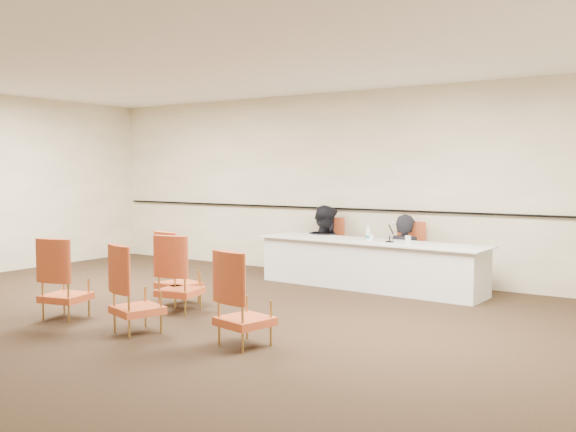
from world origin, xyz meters
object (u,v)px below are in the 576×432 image
object	(u,v)px
panelist_main_chair	(405,254)
aud_chair_back_left	(66,278)
aud_chair_front_left	(179,268)
aud_chair_back_right	(245,298)
aud_chair_back_mid	(137,288)
panelist_main	(405,268)
aud_chair_front_mid	(180,273)
coffee_cup	(408,240)
panel_table	(370,265)
microphone	(390,232)
drinking_glass	(371,238)
panelist_second	(325,257)
panelist_second_chair	(325,247)
water_bottle	(368,234)

from	to	relation	value
panelist_main_chair	aud_chair_back_left	size ratio (longest dim) A/B	1.00
aud_chair_front_left	aud_chair_back_right	size ratio (longest dim) A/B	1.00
aud_chair_back_mid	aud_chair_back_right	size ratio (longest dim) A/B	1.00
panelist_main	aud_chair_front_mid	bearing A→B (deg)	67.49
aud_chair_front_left	aud_chair_back_left	xyz separation A→B (m)	(-0.55, -1.31, 0.00)
aud_chair_back_left	aud_chair_front_mid	bearing A→B (deg)	35.72
panelist_main	aud_chair_back_right	world-z (taller)	panelist_main
coffee_cup	aud_chair_back_left	distance (m)	4.47
panel_table	aud_chair_back_left	distance (m)	4.24
aud_chair_back_mid	aud_chair_back_right	xyz separation A→B (m)	(1.26, 0.22, 0.00)
microphone	coffee_cup	xyz separation A→B (m)	(0.33, -0.11, -0.08)
aud_chair_front_left	panelist_main	bearing A→B (deg)	69.25
coffee_cup	aud_chair_back_left	size ratio (longest dim) A/B	0.13
aud_chair_back_right	aud_chair_front_mid	bearing A→B (deg)	166.15
drinking_glass	aud_chair_back_left	distance (m)	4.23
aud_chair_back_left	aud_chair_back_right	xyz separation A→B (m)	(2.46, 0.21, 0.00)
aud_chair_front_mid	microphone	bearing A→B (deg)	47.79
panelist_main	microphone	size ratio (longest dim) A/B	5.53
panelist_second	aud_chair_front_left	xyz separation A→B (m)	(-0.45, -2.97, 0.16)
panelist_second_chair	aud_chair_back_left	distance (m)	4.39
coffee_cup	aud_chair_back_right	distance (m)	3.33
panelist_main_chair	panelist_main	bearing A→B (deg)	0.00
panelist_second	aud_chair_back_mid	distance (m)	4.29
water_bottle	aud_chair_back_mid	distance (m)	3.77
aud_chair_front_mid	coffee_cup	bearing A→B (deg)	41.63
panelist_main	panelist_second	world-z (taller)	panelist_second
aud_chair_front_mid	aud_chair_back_right	size ratio (longest dim) A/B	1.00
panelist_second	aud_chair_front_mid	xyz separation A→B (m)	(-0.13, -3.28, 0.16)
panelist_main	aud_chair_front_mid	size ratio (longest dim) A/B	1.72
water_bottle	aud_chair_back_left	distance (m)	4.20
aud_chair_back_left	panelist_second_chair	bearing A→B (deg)	63.59
water_bottle	aud_chair_back_right	distance (m)	3.47
panelist_main	microphone	xyz separation A→B (m)	(0.01, -0.58, 0.59)
panel_table	aud_chair_back_mid	size ratio (longest dim) A/B	3.68
panelist_main_chair	microphone	size ratio (longest dim) A/B	3.22
drinking_glass	coffee_cup	xyz separation A→B (m)	(0.62, -0.13, 0.01)
water_bottle	aud_chair_front_mid	distance (m)	2.93
aud_chair_back_mid	aud_chair_back_right	distance (m)	1.28
panel_table	aud_chair_front_left	world-z (taller)	aud_chair_front_left
panelist_second	aud_chair_back_right	size ratio (longest dim) A/B	1.79
panelist_second	panelist_second_chair	world-z (taller)	panelist_second
panelist_second	aud_chair_back_left	xyz separation A→B (m)	(-0.99, -4.27, 0.16)
aud_chair_back_right	aud_chair_front_left	bearing A→B (deg)	162.51
aud_chair_front_mid	aud_chair_back_right	bearing A→B (deg)	-37.71
panelist_second	panelist_second_chair	bearing A→B (deg)	-0.00
panel_table	aud_chair_back_left	bearing A→B (deg)	-116.74
panel_table	coffee_cup	bearing A→B (deg)	-12.04
panelist_main	water_bottle	bearing A→B (deg)	62.80
aud_chair_back_right	panelist_second	bearing A→B (deg)	122.21
panelist_main_chair	aud_chair_back_right	bearing A→B (deg)	-86.64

